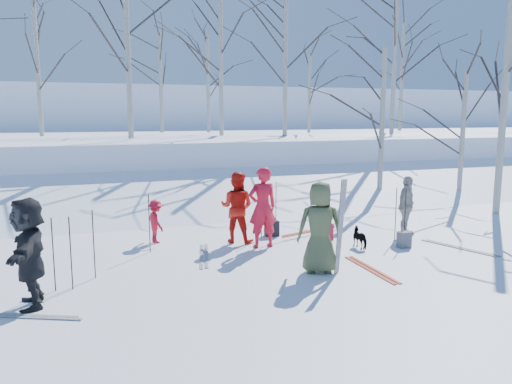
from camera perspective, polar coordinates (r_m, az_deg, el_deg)
name	(u,v)px	position (r m, az deg, el deg)	size (l,w,h in m)	color
ground	(279,262)	(10.75, 2.68, -8.04)	(120.00, 120.00, 0.00)	white
snow_ramp	(203,202)	(17.24, -6.07, -1.11)	(70.00, 9.50, 1.40)	white
snow_plateau	(159,155)	(26.90, -11.04, 4.19)	(70.00, 18.00, 2.20)	white
far_hill	(124,127)	(47.70, -14.81, 7.25)	(90.00, 30.00, 6.00)	white
skier_olive_center	(320,227)	(9.95, 7.33, -4.03)	(0.90, 0.58, 1.84)	#454E2F
skier_red_north	(263,207)	(11.74, 0.75, -1.76)	(0.70, 0.46, 1.92)	red
skier_redor_behind	(237,207)	(12.23, -2.21, -1.75)	(0.85, 0.66, 1.74)	red
skier_red_seated	(156,221)	(12.46, -11.37, -3.31)	(0.69, 0.39, 1.06)	red
skier_cream_east	(406,206)	(13.48, 16.81, -1.53)	(0.91, 0.38, 1.56)	beige
skier_grey_west	(29,252)	(8.94, -24.53, -6.30)	(1.69, 0.54, 1.82)	black
dog	(361,238)	(12.07, 11.89, -5.12)	(0.27, 0.58, 0.49)	black
upright_ski_left	(339,227)	(9.85, 9.50, -4.01)	(0.07, 0.02, 1.90)	silver
upright_ski_right	(341,227)	(9.93, 9.72, -3.91)	(0.07, 0.02, 1.90)	silver
ski_pair_a	(371,269)	(10.51, 13.01, -8.60)	(0.24, 1.90, 0.02)	#BE381B
ski_pair_b	(22,316)	(8.82, -25.22, -12.71)	(1.81, 0.98, 0.02)	silver
ski_pair_c	(459,248)	(12.77, 22.21, -5.92)	(0.79, 1.87, 0.02)	silver
ski_pair_d	(309,231)	(13.52, 6.13, -4.49)	(1.87, 0.79, 0.02)	#BE381B
ski_pair_e	(204,256)	(11.25, -5.96, -7.25)	(0.63, 1.89, 0.02)	silver
ski_pole_a	(261,212)	(12.63, 0.62, -2.33)	(0.02, 0.02, 1.34)	black
ski_pole_b	(396,215)	(12.81, 15.67, -2.51)	(0.02, 0.02, 1.34)	black
ski_pole_c	(149,224)	(11.60, -12.10, -3.55)	(0.02, 0.02, 1.34)	black
ski_pole_d	(276,207)	(13.34, 2.29, -1.74)	(0.02, 0.02, 1.34)	black
ski_pole_e	(405,217)	(12.56, 16.65, -2.77)	(0.02, 0.02, 1.34)	black
ski_pole_f	(71,253)	(9.56, -20.41, -6.59)	(0.02, 0.02, 1.34)	black
ski_pole_g	(53,255)	(9.58, -22.16, -6.65)	(0.02, 0.02, 1.34)	black
ski_pole_h	(94,244)	(10.06, -18.05, -5.71)	(0.02, 0.02, 1.34)	black
backpack_red	(326,232)	(12.66, 7.98, -4.52)	(0.32, 0.22, 0.42)	#B51B31
backpack_grey	(404,240)	(12.36, 16.57, -5.24)	(0.30, 0.20, 0.38)	#525459
backpack_dark	(272,228)	(12.96, 1.81, -4.17)	(0.34, 0.24, 0.40)	black
birch_plateau_a	(38,70)	(23.09, -23.68, 12.64)	(4.42, 4.42, 5.46)	silver
birch_plateau_c	(128,45)	(20.19, -14.47, 16.00)	(5.53, 5.53, 7.04)	silver
birch_plateau_d	(394,61)	(24.52, 15.54, 14.27)	(5.30, 5.30, 6.72)	silver
birch_plateau_e	(221,68)	(22.14, -4.04, 14.00)	(4.67, 4.67, 5.82)	silver
birch_plateau_f	(208,84)	(26.04, -5.51, 12.14)	(3.99, 3.99, 4.84)	silver
birch_plateau_g	(161,83)	(26.11, -10.84, 12.14)	(4.07, 4.07, 4.96)	silver
birch_plateau_i	(402,75)	(29.62, 16.34, 12.67)	(4.88, 4.88, 6.11)	silver
birch_plateau_j	(309,93)	(25.62, 6.12, 11.15)	(3.34, 3.34, 3.92)	silver
birch_plateau_k	(285,62)	(22.64, 3.38, 14.57)	(5.04, 5.04, 6.35)	silver
birch_edge_b	(505,96)	(17.38, 26.53, 9.76)	(5.74, 5.74, 7.34)	silver
birch_edge_c	(463,135)	(19.78, 22.54, 5.99)	(3.90, 3.90, 4.72)	silver
birch_edge_e	(382,126)	(18.26, 14.20, 7.33)	(4.40, 4.40, 5.43)	silver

